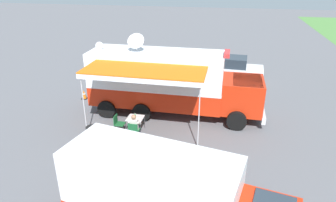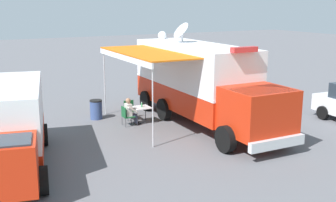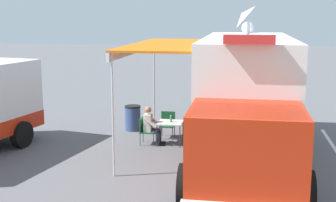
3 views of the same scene
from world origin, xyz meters
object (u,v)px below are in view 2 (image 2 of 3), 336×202
Objects in this scene: command_truck at (201,81)px; folding_table at (141,108)px; traffic_cone at (163,92)px; folding_chair_beside_table at (130,108)px; seated_responder at (130,111)px; support_truck at (9,127)px; folding_chair_at_table at (126,115)px; water_bottle at (142,105)px; trash_bin at (96,109)px.

command_truck reaches higher than folding_table.
folding_chair_beside_table is at bearing 44.26° from traffic_cone.
traffic_cone is (-3.98, -4.49, -0.37)m from seated_responder.
command_truck reaches higher than support_truck.
command_truck is at bearing 159.37° from folding_chair_at_table.
water_bottle is 0.03× the size of support_truck.
command_truck is 11.70× the size of folding_table.
water_bottle is 2.30m from trash_bin.
water_bottle is 6.68m from support_truck.
command_truck is at bearing 79.64° from traffic_cone.
command_truck is at bearing 158.23° from seated_responder.
folding_chair_beside_table is 5.01m from traffic_cone.
support_truck reaches higher than seated_responder.
seated_responder is at bearing 119.55° from trash_bin.
seated_responder is at bearing 13.39° from water_bottle.
support_truck is (6.06, 2.77, 0.55)m from water_bottle.
folding_table is 0.94× the size of folding_chair_at_table.
folding_chair_at_table is 1.91m from trash_bin.
seated_responder reaches higher than folding_chair_beside_table.
folding_table is (2.34, -1.33, -1.27)m from command_truck.
seated_responder is at bearing 178.91° from folding_chair_at_table.
water_bottle is (-0.02, -0.00, 0.16)m from folding_table.
support_truck reaches higher than folding_table.
water_bottle reaches higher than folding_chair_at_table.
command_truck reaches higher than seated_responder.
folding_table is 0.16m from water_bottle.
command_truck is at bearing 143.45° from trash_bin.
folding_chair_beside_table is (0.21, -0.85, -0.16)m from folding_table.
support_truck is (6.03, 2.77, 0.71)m from folding_table.
trash_bin is at bearing -44.88° from folding_table.
folding_chair_at_table is 1.50× the size of traffic_cone.
folding_chair_at_table is (3.14, -1.18, -1.43)m from command_truck.
support_truck reaches higher than traffic_cone.
seated_responder is at bearing 48.42° from traffic_cone.
command_truck is at bearing 150.12° from water_bottle.
trash_bin is (1.39, -0.74, -0.06)m from folding_chair_beside_table.
command_truck is at bearing 150.42° from folding_table.
folding_chair_at_table is at bearing -153.38° from support_truck.
folding_chair_at_table is 1.16m from folding_chair_beside_table.
folding_chair_beside_table reaches higher than folding_table.
command_truck reaches higher than folding_chair_beside_table.
seated_responder is (0.64, 0.15, -0.18)m from water_bottle.
seated_responder reaches higher than folding_chair_at_table.
folding_chair_at_table is 5.92m from support_truck.
trash_bin is 1.57× the size of traffic_cone.
folding_chair_at_table is 0.12× the size of support_truck.
folding_table is 0.94× the size of folding_chair_beside_table.
folding_chair_at_table is (0.82, 0.15, -0.32)m from water_bottle.
folding_chair_at_table is 0.96× the size of trash_bin.
command_truck is 3.64m from folding_chair_at_table.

